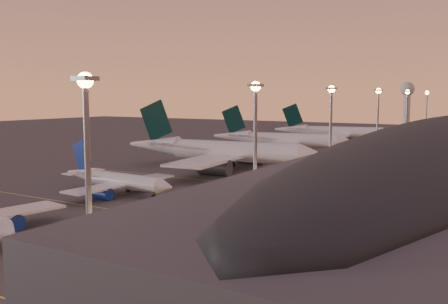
# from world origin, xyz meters

# --- Properties ---
(ground) EXTENTS (700.00, 700.00, 0.00)m
(ground) POSITION_xyz_m (0.00, 0.00, 0.00)
(ground) COLOR #3E3C3A
(airliner_narrow_north) EXTENTS (34.97, 31.24, 12.50)m
(airliner_narrow_north) POSITION_xyz_m (-5.99, 8.27, 3.23)
(airliner_narrow_north) COLOR silver
(airliner_narrow_north) RESTS_ON ground
(airliner_wide_near) EXTENTS (69.25, 63.40, 22.15)m
(airliner_wide_near) POSITION_xyz_m (-6.87, 56.61, 5.70)
(airliner_wide_near) COLOR silver
(airliner_wide_near) RESTS_ON ground
(airliner_wide_mid) EXTENTS (60.88, 55.99, 19.49)m
(airliner_wide_mid) POSITION_xyz_m (-11.14, 112.12, 5.02)
(airliner_wide_mid) COLOR silver
(airliner_wide_mid) RESTS_ON ground
(airliner_wide_far) EXTENTS (61.20, 56.46, 19.64)m
(airliner_wide_far) POSITION_xyz_m (-6.67, 166.52, 5.06)
(airliner_wide_far) COLOR silver
(airliner_wide_far) RESTS_ON ground
(light_masts) EXTENTS (2.20, 217.20, 25.90)m
(light_masts) POSITION_xyz_m (36.00, 65.00, 17.55)
(light_masts) COLOR gray
(light_masts) RESTS_ON ground
(radar_tower) EXTENTS (9.00, 9.00, 32.50)m
(radar_tower) POSITION_xyz_m (10.00, 260.00, 21.87)
(radar_tower) COLOR silver
(radar_tower) RESTS_ON ground
(lane_markings) EXTENTS (90.00, 180.36, 0.00)m
(lane_markings) POSITION_xyz_m (0.00, 40.00, 0.01)
(lane_markings) COLOR #D8C659
(lane_markings) RESTS_ON ground
(baggage_tug_a) EXTENTS (3.40, 1.56, 1.01)m
(baggage_tug_a) POSITION_xyz_m (11.43, -26.48, 0.46)
(baggage_tug_a) COLOR gold
(baggage_tug_a) RESTS_ON ground
(baggage_tug_b) EXTENTS (4.23, 2.86, 1.18)m
(baggage_tug_b) POSITION_xyz_m (25.27, -29.33, 0.54)
(baggage_tug_b) COLOR gold
(baggage_tug_b) RESTS_ON ground
(baggage_tug_c) EXTENTS (3.37, 2.89, 0.97)m
(baggage_tug_c) POSITION_xyz_m (8.25, 5.96, 0.44)
(baggage_tug_c) COLOR gold
(baggage_tug_c) RESTS_ON ground
(baggage_tug_d) EXTENTS (4.09, 2.07, 1.17)m
(baggage_tug_d) POSITION_xyz_m (14.63, -18.74, 0.53)
(baggage_tug_d) COLOR gold
(baggage_tug_d) RESTS_ON ground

